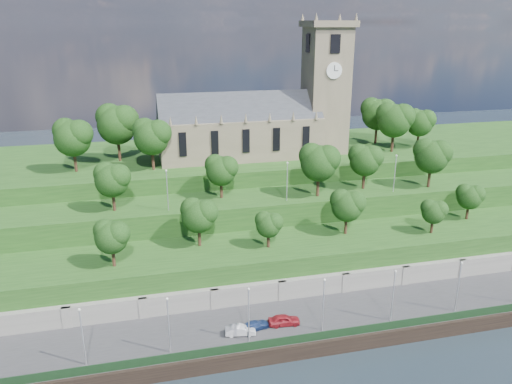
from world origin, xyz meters
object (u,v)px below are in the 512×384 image
object	(u,v)px
church	(263,118)
car_right	(255,325)
car_middle	(240,330)
car_left	(284,320)

from	to	relation	value
church	car_right	bearing A→B (deg)	-105.44
car_middle	car_right	bearing A→B (deg)	-61.73
car_right	car_left	bearing A→B (deg)	-102.58
church	car_middle	xyz separation A→B (m)	(-13.56, -41.86, -19.87)
car_middle	car_right	size ratio (longest dim) A/B	1.00
car_middle	car_right	world-z (taller)	car_middle
church	car_left	distance (m)	46.14
church	car_middle	distance (m)	48.27
car_middle	car_left	bearing A→B (deg)	-73.10
car_left	car_right	bearing A→B (deg)	95.53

